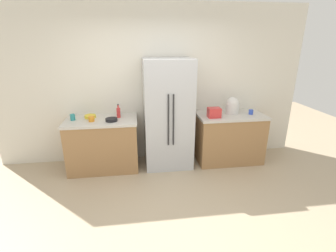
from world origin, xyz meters
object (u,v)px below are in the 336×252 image
Objects in this scene: cup_b at (251,112)px; cup_d at (73,117)px; toaster at (214,113)px; bowl_a at (111,120)px; cup_c at (91,119)px; bottle_a at (118,112)px; rice_cooker at (232,106)px; refrigerator at (168,114)px; cup_a at (119,113)px; bowl_b at (90,116)px.

cup_d reaches higher than cup_b.
bowl_a is at bearing 179.39° from toaster.
bowl_a is (-2.41, -0.07, -0.02)m from cup_b.
cup_c is at bearing -179.22° from cup_b.
bottle_a is 1.21× the size of bowl_a.
bowl_a is (-2.10, -0.17, -0.12)m from rice_cooker.
refrigerator reaches higher than rice_cooker.
cup_d is (-0.74, -0.05, -0.04)m from bottle_a.
cup_a reaches higher than bowl_b.
refrigerator is at bearing -0.98° from cup_d.
toaster is 2.07× the size of cup_d.
bottle_a is at bearing 179.49° from rice_cooker.
bowl_b is (-2.78, 0.16, -0.01)m from cup_b.
refrigerator is at bearing -14.52° from cup_a.
rice_cooker is 2.11m from bowl_a.
cup_b reaches higher than bowl_a.
cup_a is 0.80× the size of cup_d.
refrigerator is at bearing -5.33° from bottle_a.
toaster reaches higher than bowl_a.
rice_cooker is at bearing -1.32° from bowl_b.
refrigerator is 1.17m from rice_cooker.
bottle_a is at bearing 176.98° from cup_b.
cup_b is 0.79× the size of cup_d.
rice_cooker is 3.63× the size of cup_a.
cup_b is 0.84× the size of cup_c.
bottle_a is 2.86× the size of cup_b.
cup_d is 0.65m from bowl_a.
toaster is 2.03m from cup_c.
rice_cooker is (0.39, 0.19, 0.06)m from toaster.
cup_b is at bearing -3.02° from bottle_a.
refrigerator is 1.48m from cup_b.
toaster is 0.71m from cup_b.
toaster is at bearing -6.82° from bowl_b.
cup_c reaches higher than cup_b.
cup_c is 0.51× the size of bowl_b.
bowl_b is (-0.47, 0.04, -0.07)m from bottle_a.
rice_cooker reaches higher than bottle_a.
toaster is at bearing -9.72° from refrigerator.
cup_a and cup_c have the same top height.
toaster is 1.64m from cup_a.
rice_cooker is 2.00m from bottle_a.
refrigerator is 6.26× the size of rice_cooker.
cup_a is 0.44× the size of bowl_b.
toaster reaches higher than cup_c.
cup_b is (0.70, 0.09, -0.04)m from toaster.
cup_c is at bearing -19.04° from cup_d.
bottle_a reaches higher than cup_c.
bowl_b is (-2.08, 0.25, -0.06)m from toaster.
cup_b is at bearing -1.70° from refrigerator.
cup_a is at bearing 173.58° from cup_b.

